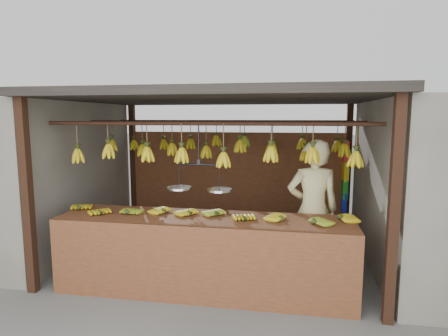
# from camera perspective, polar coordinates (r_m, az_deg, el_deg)

# --- Properties ---
(ground) EXTENTS (80.00, 80.00, 0.00)m
(ground) POSITION_cam_1_polar(r_m,az_deg,el_deg) (5.76, -0.53, -13.32)
(ground) COLOR #5B5B57
(stall) EXTENTS (4.30, 3.30, 2.40)m
(stall) POSITION_cam_1_polar(r_m,az_deg,el_deg) (5.70, 0.05, 6.74)
(stall) COLOR black
(stall) RESTS_ON ground
(neighbor_left) EXTENTS (3.00, 3.00, 2.30)m
(neighbor_left) POSITION_cam_1_polar(r_m,az_deg,el_deg) (7.06, -30.65, -0.85)
(neighbor_left) COLOR slate
(neighbor_left) RESTS_ON ground
(counter) EXTENTS (3.48, 0.79, 0.96)m
(counter) POSITION_cam_1_polar(r_m,az_deg,el_deg) (4.39, -3.44, -10.32)
(counter) COLOR brown
(counter) RESTS_ON ground
(hanging_bananas) EXTENTS (3.64, 2.25, 0.39)m
(hanging_bananas) POSITION_cam_1_polar(r_m,az_deg,el_deg) (5.40, -0.48, 2.91)
(hanging_bananas) COLOR gold
(hanging_bananas) RESTS_ON ground
(balance_scale) EXTENTS (0.79, 0.33, 0.80)m
(balance_scale) POSITION_cam_1_polar(r_m,az_deg,el_deg) (4.49, -3.82, -2.74)
(balance_scale) COLOR black
(balance_scale) RESTS_ON ground
(vendor) EXTENTS (0.72, 0.54, 1.80)m
(vendor) POSITION_cam_1_polar(r_m,az_deg,el_deg) (4.92, 13.38, -6.24)
(vendor) COLOR beige
(vendor) RESTS_ON ground
(bag_bundles) EXTENTS (0.08, 0.26, 1.23)m
(bag_bundles) POSITION_cam_1_polar(r_m,az_deg,el_deg) (6.79, 17.96, -1.54)
(bag_bundles) COLOR red
(bag_bundles) RESTS_ON ground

